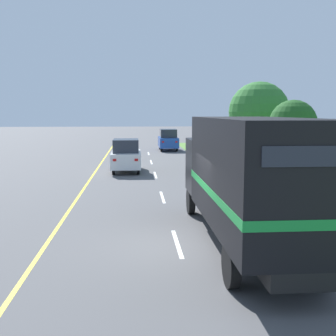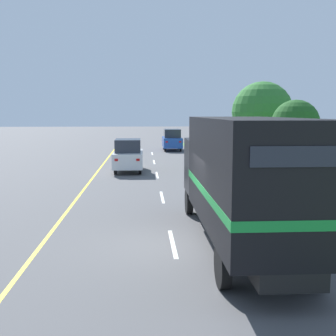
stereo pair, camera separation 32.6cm
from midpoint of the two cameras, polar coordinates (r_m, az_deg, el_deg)
name	(u,v)px [view 1 (the left image)]	position (r m, az deg, el deg)	size (l,w,h in m)	color
ground_plane	(178,246)	(11.96, 0.55, -10.48)	(200.00, 200.00, 0.00)	#515154
edge_line_yellow	(89,180)	(23.49, -10.98, -1.65)	(0.12, 56.07, 0.01)	yellow
centre_dash_near	(177,243)	(12.16, 0.47, -10.15)	(0.12, 2.60, 0.01)	white
centre_dash_mid_a	(162,197)	(18.54, -1.27, -3.96)	(0.12, 2.60, 0.01)	white
centre_dash_mid_b	(155,175)	(25.04, -2.10, -0.95)	(0.12, 2.60, 0.01)	white
centre_dash_far	(151,162)	(31.58, -2.58, 0.81)	(0.12, 2.60, 0.01)	white
centre_dash_farthest	(149,154)	(38.14, -2.90, 1.97)	(0.12, 2.60, 0.01)	white
horse_trailer_truck	(247,176)	(11.53, 9.87, -1.07)	(2.35, 8.83, 3.57)	black
lead_car_white	(126,156)	(26.44, -6.05, 1.68)	(1.80, 3.86, 2.05)	black
lead_car_blue_ahead	(168,140)	(41.23, -0.21, 3.84)	(1.80, 3.98, 2.08)	black
highway_sign	(326,159)	(17.11, 20.06, 1.14)	(2.00, 0.09, 2.98)	#9E9EA3
roadside_tree_mid	(293,124)	(26.34, 16.23, 5.76)	(2.84, 2.84, 4.46)	brown
roadside_tree_far	(259,112)	(31.86, 11.93, 7.42)	(4.44, 4.44, 5.95)	brown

